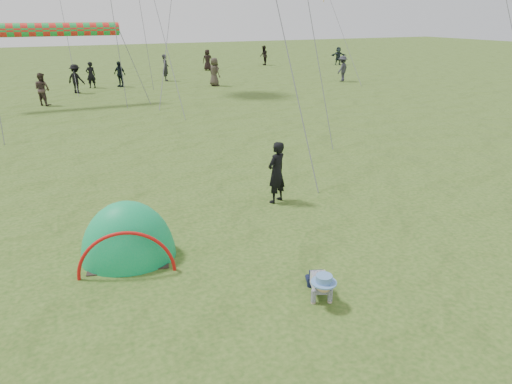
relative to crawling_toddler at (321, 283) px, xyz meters
name	(u,v)px	position (x,y,z in m)	size (l,w,h in m)	color
ground	(339,313)	(0.05, -0.48, -0.29)	(140.00, 140.00, 0.00)	#294C16
crawling_toddler	(321,283)	(0.00, 0.00, 0.00)	(0.52, 0.75, 0.57)	black
popup_tent	(130,257)	(-2.60, 2.71, -0.29)	(1.78, 1.46, 2.30)	#019F58
standing_adult	(276,172)	(1.26, 4.01, 0.49)	(0.56, 0.37, 1.54)	black
crowd_person_1	(264,55)	(15.17, 33.34, 0.57)	(0.83, 0.65, 1.71)	black
crowd_person_3	(342,69)	(15.42, 21.44, 0.57)	(1.11, 0.64, 1.72)	#2C2C35
crowd_person_4	(214,72)	(6.68, 23.17, 0.60)	(0.86, 0.56, 1.77)	#3C332B
crowd_person_5	(338,56)	(21.49, 30.72, 0.50)	(1.46, 0.47, 1.58)	#202B30
crowd_person_6	(91,75)	(-0.66, 25.65, 0.51)	(0.58, 0.38, 1.60)	black
crowd_person_7	(42,89)	(-3.59, 20.49, 0.53)	(0.79, 0.62, 1.63)	#40322D
crowd_person_8	(120,74)	(1.06, 25.37, 0.51)	(0.93, 0.39, 1.59)	black
crowd_person_9	(76,79)	(-1.69, 23.87, 0.54)	(1.07, 0.62, 1.66)	black
crowd_person_10	(208,60)	(9.18, 31.61, 0.55)	(0.82, 0.53, 1.67)	black
crowd_person_12	(166,68)	(4.42, 26.80, 0.61)	(0.66, 0.43, 1.80)	black
rainbow_tube_kite	(49,30)	(-2.84, 19.96, 3.39)	(0.64, 0.64, 6.50)	red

